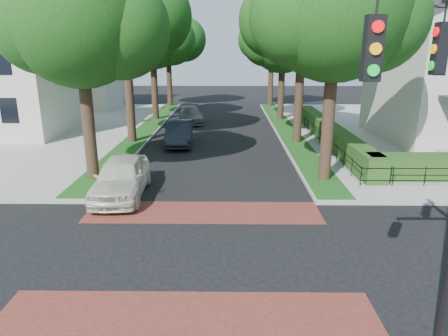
# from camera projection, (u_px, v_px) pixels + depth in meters

# --- Properties ---
(ground) EXTENTS (120.00, 120.00, 0.00)m
(ground) POSITION_uv_depth(u_px,v_px,m) (197.00, 253.00, 12.37)
(ground) COLOR black
(ground) RESTS_ON ground
(crosswalk_far) EXTENTS (9.00, 2.20, 0.01)m
(crosswalk_far) POSITION_uv_depth(u_px,v_px,m) (204.00, 212.00, 15.43)
(crosswalk_far) COLOR maroon
(crosswalk_far) RESTS_ON ground
(crosswalk_near) EXTENTS (9.00, 2.20, 0.01)m
(crosswalk_near) POSITION_uv_depth(u_px,v_px,m) (187.00, 319.00, 9.30)
(crosswalk_near) COLOR maroon
(crosswalk_near) RESTS_ON ground
(grass_strip_ne) EXTENTS (1.60, 29.80, 0.02)m
(grass_strip_ne) POSITION_uv_depth(u_px,v_px,m) (287.00, 130.00, 30.57)
(grass_strip_ne) COLOR #154614
(grass_strip_ne) RESTS_ON sidewalk_ne
(grass_strip_nw) EXTENTS (1.60, 29.80, 0.02)m
(grass_strip_nw) POSITION_uv_depth(u_px,v_px,m) (146.00, 129.00, 30.69)
(grass_strip_nw) COLOR #154614
(grass_strip_nw) RESTS_ON sidewalk_nw
(tree_right_near) EXTENTS (7.75, 6.67, 10.66)m
(tree_right_near) POSITION_uv_depth(u_px,v_px,m) (337.00, 11.00, 17.07)
(tree_right_near) COLOR black
(tree_right_near) RESTS_ON sidewalk_ne
(tree_right_mid) EXTENTS (8.25, 7.09, 11.22)m
(tree_right_mid) POSITION_uv_depth(u_px,v_px,m) (304.00, 17.00, 24.65)
(tree_right_mid) COLOR black
(tree_right_mid) RESTS_ON sidewalk_ne
(tree_right_far) EXTENTS (7.25, 6.23, 9.74)m
(tree_right_far) POSITION_uv_depth(u_px,v_px,m) (284.00, 39.00, 33.56)
(tree_right_far) COLOR black
(tree_right_far) RESTS_ON sidewalk_ne
(tree_right_back) EXTENTS (7.50, 6.45, 10.20)m
(tree_right_back) POSITION_uv_depth(u_px,v_px,m) (273.00, 38.00, 42.09)
(tree_right_back) COLOR black
(tree_right_back) RESTS_ON sidewalk_ne
(tree_left_near) EXTENTS (7.50, 6.45, 10.20)m
(tree_left_near) POSITION_uv_depth(u_px,v_px,m) (83.00, 20.00, 17.29)
(tree_left_near) COLOR black
(tree_left_near) RESTS_ON sidewalk_nw
(tree_left_mid) EXTENTS (8.00, 6.88, 11.48)m
(tree_left_mid) POSITION_uv_depth(u_px,v_px,m) (127.00, 11.00, 24.67)
(tree_left_mid) COLOR black
(tree_left_mid) RESTS_ON sidewalk_nw
(tree_left_far) EXTENTS (7.00, 6.02, 9.86)m
(tree_left_far) POSITION_uv_depth(u_px,v_px,m) (154.00, 36.00, 33.62)
(tree_left_far) COLOR black
(tree_left_far) RESTS_ON sidewalk_nw
(tree_left_back) EXTENTS (7.75, 6.66, 10.44)m
(tree_left_back) POSITION_uv_depth(u_px,v_px,m) (169.00, 36.00, 42.18)
(tree_left_back) COLOR black
(tree_left_back) RESTS_ON sidewalk_nw
(hedge_main_road) EXTENTS (1.00, 18.00, 1.20)m
(hedge_main_road) POSITION_uv_depth(u_px,v_px,m) (330.00, 133.00, 26.45)
(hedge_main_road) COLOR #224517
(hedge_main_road) RESTS_ON sidewalk_ne
(fence_main_road) EXTENTS (0.06, 18.00, 0.90)m
(fence_main_road) POSITION_uv_depth(u_px,v_px,m) (318.00, 135.00, 26.50)
(fence_main_road) COLOR black
(fence_main_road) RESTS_ON sidewalk_ne
(house_left_far) EXTENTS (10.00, 9.00, 10.14)m
(house_left_far) POSITION_uv_depth(u_px,v_px,m) (72.00, 60.00, 41.78)
(house_left_far) COLOR beige
(house_left_far) RESTS_ON sidewalk_nw
(parked_car_front) EXTENTS (2.23, 5.06, 1.69)m
(parked_car_front) POSITION_uv_depth(u_px,v_px,m) (121.00, 177.00, 16.96)
(parked_car_front) COLOR silver
(parked_car_front) RESTS_ON ground
(parked_car_middle) EXTENTS (1.96, 4.85, 1.56)m
(parked_car_middle) POSITION_uv_depth(u_px,v_px,m) (179.00, 133.00, 26.27)
(parked_car_middle) COLOR black
(parked_car_middle) RESTS_ON ground
(parked_car_rear) EXTENTS (2.62, 4.88, 1.34)m
(parked_car_rear) POSITION_uv_depth(u_px,v_px,m) (191.00, 115.00, 34.24)
(parked_car_rear) COLOR slate
(parked_car_rear) RESTS_ON ground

